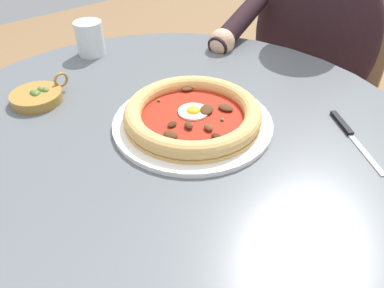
# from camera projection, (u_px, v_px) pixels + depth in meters

# --- Properties ---
(dining_table) EXTENTS (1.00, 1.00, 0.74)m
(dining_table) POSITION_uv_depth(u_px,v_px,m) (168.00, 181.00, 0.78)
(dining_table) COLOR #565B60
(dining_table) RESTS_ON ground
(pizza_on_plate) EXTENTS (0.31, 0.31, 0.04)m
(pizza_on_plate) POSITION_uv_depth(u_px,v_px,m) (193.00, 116.00, 0.71)
(pizza_on_plate) COLOR white
(pizza_on_plate) RESTS_ON dining_table
(water_glass) EXTENTS (0.07, 0.07, 0.09)m
(water_glass) POSITION_uv_depth(u_px,v_px,m) (90.00, 41.00, 0.96)
(water_glass) COLOR silver
(water_glass) RESTS_ON dining_table
(steak_knife) EXTENTS (0.17, 0.11, 0.01)m
(steak_knife) POSITION_uv_depth(u_px,v_px,m) (348.00, 131.00, 0.70)
(steak_knife) COLOR silver
(steak_knife) RESTS_ON dining_table
(olive_pan) EXTENTS (0.11, 0.13, 0.05)m
(olive_pan) POSITION_uv_depth(u_px,v_px,m) (37.00, 96.00, 0.79)
(olive_pan) COLOR olive
(olive_pan) RESTS_ON dining_table
(diner_person) EXTENTS (0.43, 0.54, 1.15)m
(diner_person) POSITION_uv_depth(u_px,v_px,m) (302.00, 92.00, 1.27)
(diner_person) COLOR #282833
(diner_person) RESTS_ON ground
(cafe_chair_diner) EXTENTS (0.49, 0.49, 0.92)m
(cafe_chair_diner) POSITION_uv_depth(u_px,v_px,m) (322.00, 68.00, 1.34)
(cafe_chair_diner) COLOR #957050
(cafe_chair_diner) RESTS_ON ground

